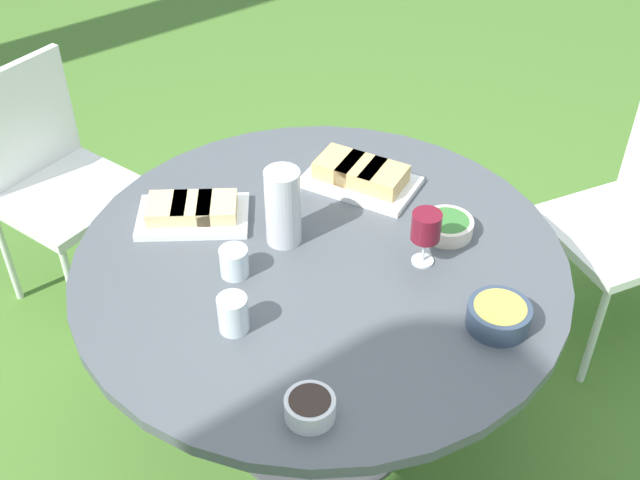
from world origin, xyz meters
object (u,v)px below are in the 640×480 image
(chair_near_left, at_px, (49,171))
(dining_table, at_px, (320,287))
(water_pitcher, at_px, (283,207))
(wine_glass, at_px, (426,228))

(chair_near_left, bearing_deg, dining_table, -146.60)
(dining_table, xyz_separation_m, water_pitcher, (0.11, 0.07, 0.22))
(dining_table, bearing_deg, wine_glass, -114.52)
(water_pitcher, bearing_deg, dining_table, -147.53)
(dining_table, distance_m, chair_near_left, 1.19)
(water_pitcher, bearing_deg, chair_near_left, 33.51)
(water_pitcher, bearing_deg, wine_glass, -124.65)
(dining_table, xyz_separation_m, wine_glass, (-0.11, -0.25, 0.23))
(dining_table, relative_size, water_pitcher, 5.89)
(wine_glass, bearing_deg, water_pitcher, 55.35)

